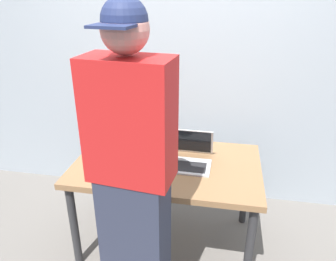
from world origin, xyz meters
TOP-DOWN VIEW (x-y plane):
  - ground_plane at (0.00, 0.00)m, footprint 8.00×8.00m
  - desk at (0.00, 0.00)m, footprint 1.30×0.80m
  - laptop at (0.13, 0.03)m, footprint 0.36×0.33m
  - beer_bottle_brown at (-0.25, 0.11)m, footprint 0.07×0.07m
  - beer_bottle_dark at (-0.19, 0.17)m, footprint 0.07×0.07m
  - person_figure at (-0.06, -0.62)m, footprint 0.44×0.32m
  - coffee_mug at (-0.46, -0.13)m, footprint 0.12×0.09m
  - back_wall at (0.00, 0.76)m, footprint 6.00×0.10m

SIDE VIEW (x-z plane):
  - ground_plane at x=0.00m, z-range 0.00..0.00m
  - desk at x=0.00m, z-range 0.28..0.98m
  - coffee_mug at x=-0.46m, z-range 0.71..0.79m
  - laptop at x=0.13m, z-range 0.64..0.87m
  - beer_bottle_brown at x=-0.25m, z-range 0.67..0.94m
  - beer_bottle_dark at x=-0.19m, z-range 0.67..0.98m
  - person_figure at x=-0.06m, z-range 0.02..1.84m
  - back_wall at x=0.00m, z-range 0.00..2.60m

